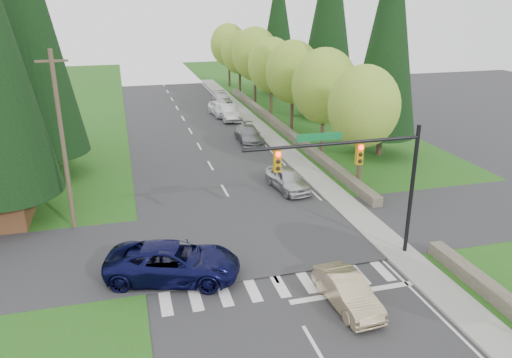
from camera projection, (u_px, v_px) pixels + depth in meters
name	position (u px, v px, depth m)	size (l,w,h in m)	color
ground	(304.00, 328.00, 20.00)	(120.00, 120.00, 0.00)	#28282B
grass_east	(367.00, 156.00, 41.29)	(14.00, 110.00, 0.06)	#275015
grass_west	(30.00, 185.00, 34.89)	(14.00, 110.00, 0.06)	#275015
cross_street	(253.00, 239.00, 27.24)	(120.00, 8.00, 0.10)	#28282B
sidewalk_east	(290.00, 154.00, 41.59)	(1.80, 80.00, 0.13)	gray
curb_east	(280.00, 155.00, 41.38)	(0.20, 80.00, 0.13)	gray
stone_wall_north	(280.00, 127.00, 49.15)	(0.70, 40.00, 0.70)	#4C4438
traffic_signal	(362.00, 166.00, 23.42)	(8.70, 0.37, 6.80)	black
utility_pole	(63.00, 142.00, 26.74)	(1.60, 0.24, 10.00)	#473828
decid_tree_0	(364.00, 107.00, 32.99)	(4.80, 4.80, 8.37)	#38281C
decid_tree_1	(324.00, 86.00, 39.28)	(5.20, 5.20, 8.80)	#38281C
decid_tree_2	(293.00, 72.00, 45.53)	(5.00, 5.00, 8.82)	#38281C
decid_tree_3	(272.00, 65.00, 51.98)	(5.00, 5.00, 8.55)	#38281C
decid_tree_4	(255.00, 54.00, 58.20)	(5.40, 5.40, 9.18)	#38281C
decid_tree_5	(240.00, 53.00, 64.67)	(4.80, 4.80, 8.30)	#38281C
decid_tree_6	(229.00, 45.00, 70.92)	(5.20, 5.20, 8.86)	#38281C
conifer_w_c	(24.00, 15.00, 33.04)	(6.46, 6.46, 20.80)	#38281C
conifer_w_e	(10.00, 26.00, 38.33)	(5.78, 5.78, 18.80)	#38281C
conifer_e_a	(389.00, 33.00, 38.15)	(5.44, 5.44, 17.80)	#38281C
conifer_e_b	(330.00, 13.00, 50.72)	(6.12, 6.12, 19.80)	#38281C
conifer_e_c	(278.00, 22.00, 63.67)	(5.10, 5.10, 16.80)	#38281C
sedan_champagne	(347.00, 292.00, 21.20)	(1.45, 4.15, 1.37)	tan
suv_navy	(173.00, 262.00, 23.20)	(2.86, 6.20, 1.72)	#0A0C36
parked_car_a	(288.00, 179.00, 33.96)	(1.79, 4.46, 1.52)	silver
parked_car_b	(249.00, 134.00, 45.02)	(2.00, 4.92, 1.43)	gray
parked_car_c	(229.00, 112.00, 53.16)	(1.68, 4.82, 1.59)	silver
parked_car_d	(220.00, 108.00, 55.07)	(1.89, 4.70, 1.60)	white
parked_car_e	(222.00, 99.00, 60.77)	(1.88, 4.63, 1.34)	silver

